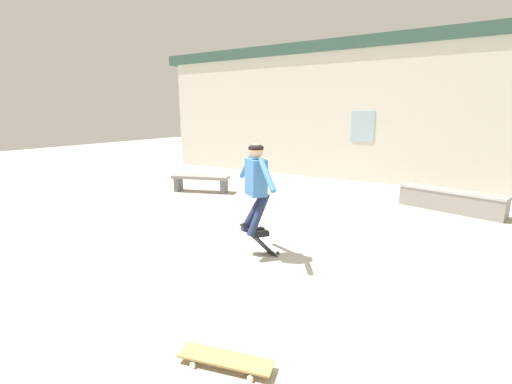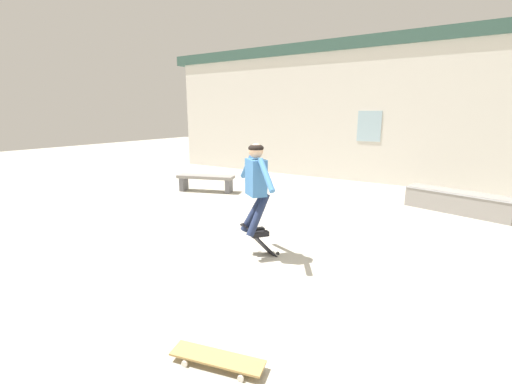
% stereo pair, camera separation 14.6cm
% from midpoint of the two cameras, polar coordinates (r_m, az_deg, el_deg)
% --- Properties ---
extents(ground_plane, '(40.00, 40.00, 0.00)m').
position_cam_midpoint_polar(ground_plane, '(4.40, -4.14, -15.51)').
color(ground_plane, '#B2AD9E').
extents(building_backdrop, '(16.37, 0.52, 5.58)m').
position_cam_midpoint_polar(building_backdrop, '(11.13, 19.71, 12.96)').
color(building_backdrop, beige).
rests_on(building_backdrop, ground_plane).
extents(park_bench, '(1.60, 0.90, 0.45)m').
position_cam_midpoint_polar(park_bench, '(9.44, -9.63, 1.97)').
color(park_bench, gray).
rests_on(park_bench, ground_plane).
extents(skate_ledge, '(2.13, 1.04, 0.46)m').
position_cam_midpoint_polar(skate_ledge, '(8.60, 29.30, -1.25)').
color(skate_ledge, gray).
rests_on(skate_ledge, ground_plane).
extents(skater, '(1.03, 0.80, 1.36)m').
position_cam_midpoint_polar(skater, '(4.92, -0.84, 1.74)').
color(skater, teal).
extents(skateboard_flipping, '(0.68, 0.41, 0.69)m').
position_cam_midpoint_polar(skateboard_flipping, '(5.23, 0.10, -8.54)').
color(skateboard_flipping, black).
extents(skateboard_resting, '(0.85, 0.38, 0.08)m').
position_cam_midpoint_polar(skateboard_resting, '(3.24, -6.58, -25.91)').
color(skateboard_resting, '#AD894C').
rests_on(skateboard_resting, ground_plane).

